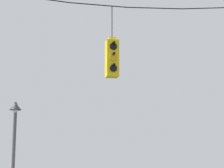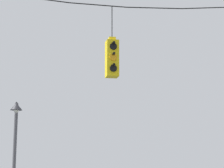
# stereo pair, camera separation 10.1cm
# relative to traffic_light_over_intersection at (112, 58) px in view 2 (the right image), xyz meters

# --- Properties ---
(traffic_light_over_intersection) EXTENTS (0.34, 0.46, 2.09)m
(traffic_light_over_intersection) POSITION_rel_traffic_light_over_intersection_xyz_m (0.00, 0.00, 0.00)
(traffic_light_over_intersection) COLOR yellow
(street_lamp) EXTENTS (0.40, 0.70, 4.44)m
(street_lamp) POSITION_rel_traffic_light_over_intersection_xyz_m (-2.61, 3.52, -2.17)
(street_lamp) COLOR #515156
(street_lamp) RESTS_ON ground_plane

